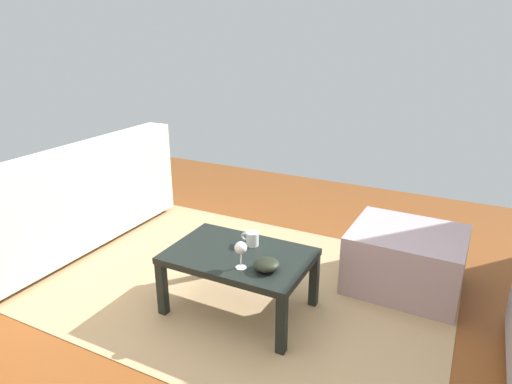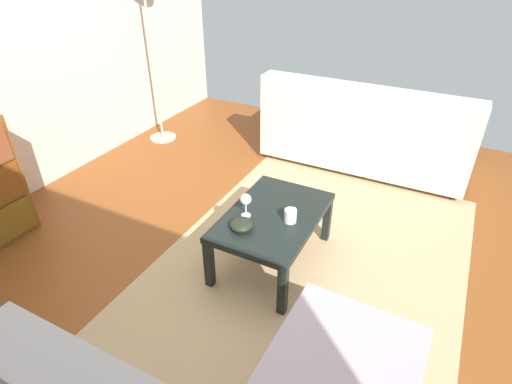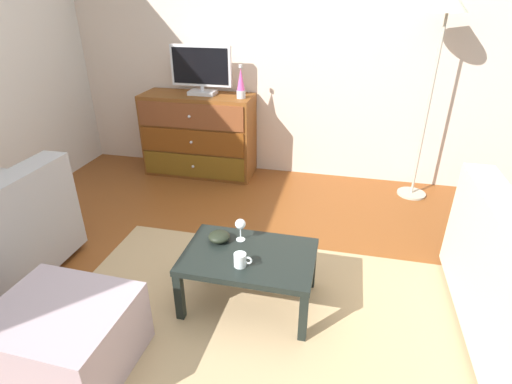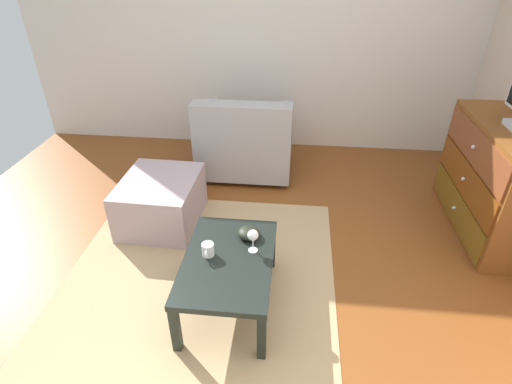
% 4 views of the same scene
% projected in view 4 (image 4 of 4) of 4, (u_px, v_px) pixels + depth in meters
% --- Properties ---
extents(ground_plane, '(5.38, 5.10, 0.05)m').
position_uv_depth(ground_plane, '(225.00, 293.00, 2.78)').
color(ground_plane, brown).
extents(wall_plain_left, '(0.12, 5.10, 2.76)m').
position_uv_depth(wall_plain_left, '(260.00, 17.00, 4.09)').
color(wall_plain_left, silver).
rests_on(wall_plain_left, ground_plane).
extents(area_rug, '(2.60, 1.90, 0.01)m').
position_uv_depth(area_rug, '(189.00, 310.00, 2.61)').
color(area_rug, tan).
rests_on(area_rug, ground_plane).
extents(dresser, '(1.20, 0.49, 0.89)m').
position_uv_depth(dresser, '(495.00, 180.00, 3.15)').
color(dresser, brown).
rests_on(dresser, ground_plane).
extents(coffee_table, '(0.83, 0.55, 0.38)m').
position_uv_depth(coffee_table, '(228.00, 265.00, 2.50)').
color(coffee_table, black).
rests_on(coffee_table, ground_plane).
extents(wine_glass, '(0.07, 0.07, 0.16)m').
position_uv_depth(wine_glass, '(253.00, 236.00, 2.47)').
color(wine_glass, silver).
rests_on(wine_glass, coffee_table).
extents(mug, '(0.11, 0.08, 0.08)m').
position_uv_depth(mug, '(208.00, 250.00, 2.48)').
color(mug, silver).
rests_on(mug, coffee_table).
extents(bowl_decorative, '(0.14, 0.14, 0.06)m').
position_uv_depth(bowl_decorative, '(249.00, 233.00, 2.63)').
color(bowl_decorative, black).
rests_on(bowl_decorative, coffee_table).
extents(armchair, '(0.80, 0.91, 0.81)m').
position_uv_depth(armchair, '(245.00, 141.00, 4.01)').
color(armchair, '#332319').
rests_on(armchair, ground_plane).
extents(ottoman, '(0.72, 0.62, 0.40)m').
position_uv_depth(ottoman, '(161.00, 201.00, 3.34)').
color(ottoman, '#A08C93').
rests_on(ottoman, ground_plane).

